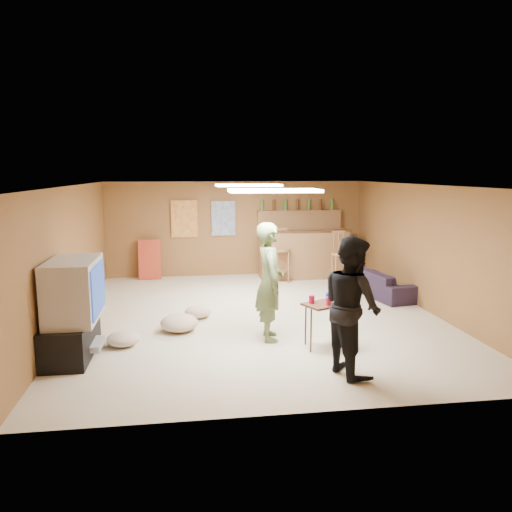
{
  "coord_description": "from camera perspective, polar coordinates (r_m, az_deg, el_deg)",
  "views": [
    {
      "loc": [
        -1.2,
        -8.11,
        2.42
      ],
      "look_at": [
        0.0,
        0.2,
        1.0
      ],
      "focal_mm": 35.0,
      "sensor_mm": 36.0,
      "label": 1
    }
  ],
  "objects": [
    {
      "name": "person_olive",
      "position": [
        7.19,
        1.57,
        -2.94
      ],
      "size": [
        0.43,
        0.64,
        1.72
      ],
      "primitive_type": "imported",
      "rotation": [
        0.0,
        0.0,
        1.53
      ],
      "color": "#596B3D",
      "rests_on": "ground"
    },
    {
      "name": "wall_back",
      "position": [
        11.74,
        -2.3,
        3.14
      ],
      "size": [
        6.0,
        0.02,
        2.2
      ],
      "primitive_type": "cube",
      "color": "brown",
      "rests_on": "ground"
    },
    {
      "name": "tray_table",
      "position": [
        7.03,
        7.59,
        -7.9
      ],
      "size": [
        0.6,
        0.56,
        0.63
      ],
      "primitive_type": "cube",
      "rotation": [
        0.0,
        0.0,
        0.43
      ],
      "color": "#3B2113",
      "rests_on": "ground"
    },
    {
      "name": "cup_blue",
      "position": [
        7.07,
        8.31,
        -4.65
      ],
      "size": [
        0.1,
        0.1,
        0.12
      ],
      "primitive_type": "cylinder",
      "rotation": [
        0.0,
        0.0,
        0.21
      ],
      "color": "navy",
      "rests_on": "tray_table"
    },
    {
      "name": "wall_right",
      "position": [
        9.22,
        18.97,
        0.85
      ],
      "size": [
        0.02,
        7.0,
        2.2
      ],
      "primitive_type": "cube",
      "color": "brown",
      "rests_on": "ground"
    },
    {
      "name": "ceiling_panel_front",
      "position": [
        6.72,
        2.09,
        7.47
      ],
      "size": [
        1.2,
        0.6,
        0.04
      ],
      "primitive_type": "cube",
      "color": "white",
      "rests_on": "ceiling"
    },
    {
      "name": "tv_body",
      "position": [
        6.93,
        -20.12,
        -3.66
      ],
      "size": [
        0.6,
        1.1,
        0.8
      ],
      "primitive_type": "cube",
      "color": "#B2B2B7",
      "rests_on": "tv_stand"
    },
    {
      "name": "bar_stool_right",
      "position": [
        10.66,
        9.62,
        0.01
      ],
      "size": [
        0.45,
        0.45,
        1.34
      ],
      "primitive_type": null,
      "rotation": [
        0.0,
        0.0,
        -0.05
      ],
      "color": "brown",
      "rests_on": "ground"
    },
    {
      "name": "bar_counter",
      "position": [
        11.53,
        5.43,
        0.23
      ],
      "size": [
        2.0,
        0.6,
        1.1
      ],
      "primitive_type": "cube",
      "color": "brown",
      "rests_on": "ground"
    },
    {
      "name": "wall_left",
      "position": [
        8.41,
        -20.47,
        -0.04
      ],
      "size": [
        0.02,
        7.0,
        2.2
      ],
      "primitive_type": "cube",
      "color": "brown",
      "rests_on": "ground"
    },
    {
      "name": "cup_red_near",
      "position": [
        6.93,
        6.38,
        -4.93
      ],
      "size": [
        0.11,
        0.11,
        0.11
      ],
      "primitive_type": "cylinder",
      "rotation": [
        0.0,
        0.0,
        -0.4
      ],
      "color": "red",
      "rests_on": "tray_table"
    },
    {
      "name": "bar_lip",
      "position": [
        11.22,
        5.78,
        2.79
      ],
      "size": [
        2.1,
        0.12,
        0.05
      ],
      "primitive_type": "cube",
      "color": "#3B2113",
      "rests_on": "bar_counter"
    },
    {
      "name": "poster_left",
      "position": [
        11.62,
        -8.2,
        4.22
      ],
      "size": [
        0.6,
        0.03,
        0.85
      ],
      "primitive_type": "cube",
      "color": "#BF3F26",
      "rests_on": "wall_back"
    },
    {
      "name": "ground",
      "position": [
        8.54,
        0.19,
        -6.85
      ],
      "size": [
        7.0,
        7.0,
        0.0
      ],
      "primitive_type": "plane",
      "color": "#C7B698",
      "rests_on": "ground"
    },
    {
      "name": "ceiling",
      "position": [
        8.2,
        0.2,
        8.07
      ],
      "size": [
        6.0,
        7.0,
        0.02
      ],
      "primitive_type": "cube",
      "color": "silver",
      "rests_on": "ground"
    },
    {
      "name": "cushion_near_tv",
      "position": [
        7.82,
        -8.77,
        -7.54
      ],
      "size": [
        0.74,
        0.74,
        0.26
      ],
      "primitive_type": "ellipsoid",
      "rotation": [
        0.0,
        0.0,
        -0.35
      ],
      "color": "tan",
      "rests_on": "ground"
    },
    {
      "name": "ceiling_panel_back",
      "position": [
        9.39,
        -0.88,
        8.08
      ],
      "size": [
        1.2,
        0.6,
        0.04
      ],
      "primitive_type": "cube",
      "color": "white",
      "rests_on": "ceiling"
    },
    {
      "name": "person_black",
      "position": [
        6.1,
        10.87,
        -5.58
      ],
      "size": [
        0.8,
        0.94,
        1.68
      ],
      "primitive_type": "imported",
      "rotation": [
        0.0,
        0.0,
        1.8
      ],
      "color": "black",
      "rests_on": "ground"
    },
    {
      "name": "bar_backing",
      "position": [
        11.9,
        4.95,
        3.68
      ],
      "size": [
        2.0,
        0.14,
        0.6
      ],
      "primitive_type": "cube",
      "color": "brown",
      "rests_on": "bar_counter"
    },
    {
      "name": "wall_front",
      "position": [
        4.94,
        6.17,
        -5.95
      ],
      "size": [
        6.0,
        0.02,
        2.2
      ],
      "primitive_type": "cube",
      "color": "brown",
      "rests_on": "ground"
    },
    {
      "name": "bar_shelf",
      "position": [
        11.85,
        5.0,
        5.11
      ],
      "size": [
        2.0,
        0.18,
        0.05
      ],
      "primitive_type": "cube",
      "color": "brown",
      "rests_on": "bar_backing"
    },
    {
      "name": "bar_stool_left",
      "position": [
        11.03,
        2.96,
        0.1
      ],
      "size": [
        0.41,
        0.41,
        1.2
      ],
      "primitive_type": null,
      "rotation": [
        0.0,
        0.0,
        0.08
      ],
      "color": "brown",
      "rests_on": "ground"
    },
    {
      "name": "poster_right",
      "position": [
        11.65,
        -3.76,
        4.31
      ],
      "size": [
        0.55,
        0.03,
        0.8
      ],
      "primitive_type": "cube",
      "color": "#334C99",
      "rests_on": "wall_back"
    },
    {
      "name": "cup_red_far",
      "position": [
        6.85,
        8.32,
        -5.14
      ],
      "size": [
        0.08,
        0.08,
        0.11
      ],
      "primitive_type": "cylinder",
      "rotation": [
        0.0,
        0.0,
        0.02
      ],
      "color": "red",
      "rests_on": "tray_table"
    },
    {
      "name": "bottle_row",
      "position": [
        11.81,
        4.74,
        5.85
      ],
      "size": [
        1.76,
        0.08,
        0.26
      ],
      "primitive_type": null,
      "color": "#3F7233",
      "rests_on": "bar_shelf"
    },
    {
      "name": "tv_stand",
      "position": [
        7.12,
        -20.38,
        -8.76
      ],
      "size": [
        0.55,
        1.3,
        0.5
      ],
      "primitive_type": "cube",
      "color": "black",
      "rests_on": "ground"
    },
    {
      "name": "dvd_box",
      "position": [
        7.11,
        -18.57,
        -9.54
      ],
      "size": [
        0.35,
        0.5,
        0.08
      ],
      "primitive_type": "cube",
      "color": "#B2B2B7",
      "rests_on": "tv_stand"
    },
    {
      "name": "cushion_far",
      "position": [
        7.34,
        -14.96,
        -9.12
      ],
      "size": [
        0.48,
        0.48,
        0.21
      ],
      "primitive_type": "ellipsoid",
      "rotation": [
        0.0,
        0.0,
        0.06
      ],
      "color": "tan",
      "rests_on": "ground"
    },
    {
      "name": "tv_screen",
      "position": [
        6.87,
        -17.59,
        -3.63
      ],
      "size": [
        0.02,
        0.95,
        0.65
      ],
      "primitive_type": "cube",
      "color": "navy",
      "rests_on": "tv_body"
    },
    {
      "name": "sofa",
      "position": [
        10.18,
        14.2,
        -2.99
      ],
      "size": [
        0.96,
        1.83,
        0.51
      ],
      "primitive_type": "imported",
      "rotation": [
        0.0,
        0.0,
        1.74
      ],
      "color": "black",
      "rests_on": "ground"
    },
    {
      "name": "cushion_mid",
      "position": [
        8.49,
        -6.66,
        -6.34
      ],
      "size": [
        0.47,
        0.47,
        0.2
      ],
      "primitive_type": "ellipsoid",
      "rotation": [
        0.0,
        0.0,
        -0.08
      ],
      "color": "tan",
      "rests_on": "ground"
    },
    {
      "name": "folding_chair_stack",
      "position": [
        11.6,
        -12.05,
        -0.39
      ],
      "size": [
        0.5,
        0.26,
        0.91
      ],
      "primitive_type": "cube",
      "rotation": [
        -0.14,
        0.0,
        0.0
      ],
      "color": "#BC3922",
      "rests_on": "ground"
    }
  ]
}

